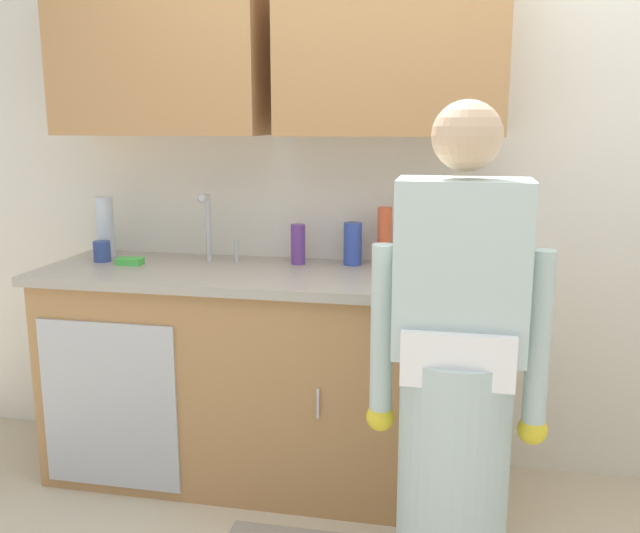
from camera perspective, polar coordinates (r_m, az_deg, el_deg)
The scene contains 13 objects.
kitchen_wall_with_uppers at distance 3.08m, azimuth 4.51°, elevation 10.26°, with size 4.80×0.44×2.70m.
counter_cabinet at distance 3.08m, azimuth -4.30°, elevation -9.30°, with size 1.90×0.62×0.90m.
countertop at distance 2.94m, azimuth -4.38°, elevation -0.72°, with size 1.96×0.66×0.04m, color #A8A093.
sink at distance 3.03m, azimuth -9.33°, elevation -0.36°, with size 0.50×0.36×0.35m.
person_at_sink at distance 2.19m, azimuth 11.06°, elevation -11.73°, with size 0.55×0.34×1.62m.
bottle_water_short at distance 3.04m, azimuth 2.70°, elevation 1.88°, with size 0.08×0.08×0.19m, color #334CB2.
bottle_dish_liquid at distance 2.95m, azimuth 11.73°, elevation 2.20°, with size 0.06×0.06×0.27m, color silver.
bottle_cleaner_spray at distance 3.03m, azimuth 5.32°, elevation 2.48°, with size 0.06×0.06×0.25m, color #E05933.
bottle_soap at distance 3.05m, azimuth -1.82°, elevation 1.84°, with size 0.06×0.06×0.18m, color #66388C.
bottle_water_tall at distance 3.36m, azimuth -17.23°, elevation 3.13°, with size 0.08×0.08×0.28m, color silver.
cup_by_sink at distance 3.26m, azimuth -17.48°, elevation 1.20°, with size 0.08×0.08×0.09m, color #33478C.
knife_on_counter at distance 2.80m, azimuth 8.00°, elevation -0.98°, with size 0.24×0.02×0.01m, color silver.
sponge at distance 3.16m, azimuth -15.36°, elevation 0.42°, with size 0.11×0.07×0.03m, color #4CBF4C.
Camera 1 is at (0.25, -2.06, 1.56)m, focal length 38.93 mm.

